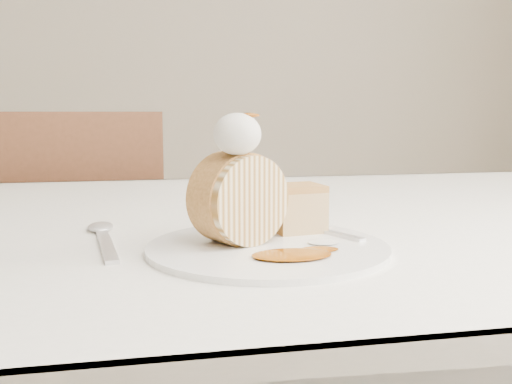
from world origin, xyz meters
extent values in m
cube|color=white|center=(0.00, 3.00, 1.40)|extent=(5.00, 0.10, 2.80)
cube|color=silver|center=(0.00, 0.20, 0.73)|extent=(1.40, 0.90, 0.04)
cube|color=silver|center=(0.00, 0.65, 0.61)|extent=(1.40, 0.01, 0.28)
cylinder|color=brown|center=(0.62, 0.57, 0.35)|extent=(0.06, 0.06, 0.71)
cube|color=brown|center=(-0.38, 0.94, 0.43)|extent=(0.50, 0.50, 0.04)
cube|color=brown|center=(-0.34, 0.75, 0.67)|extent=(0.42, 0.13, 0.44)
cylinder|color=brown|center=(-0.24, 1.15, 0.21)|extent=(0.04, 0.04, 0.41)
cylinder|color=white|center=(-0.05, 0.00, 0.75)|extent=(0.28, 0.28, 0.01)
cylinder|color=beige|center=(-0.08, 0.01, 0.80)|extent=(0.10, 0.09, 0.09)
cube|color=#C08B48|center=(-0.01, 0.06, 0.78)|extent=(0.06, 0.06, 0.05)
ellipsoid|color=silver|center=(-0.08, 0.00, 0.87)|extent=(0.05, 0.05, 0.04)
ellipsoid|color=#893F05|center=(-0.07, 0.00, 0.89)|extent=(0.02, 0.02, 0.01)
cube|color=silver|center=(0.02, 0.04, 0.76)|extent=(0.08, 0.14, 0.00)
cube|color=silver|center=(-0.22, 0.04, 0.75)|extent=(0.05, 0.18, 0.00)
camera|label=1|loc=(-0.18, -0.56, 0.89)|focal=40.00mm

